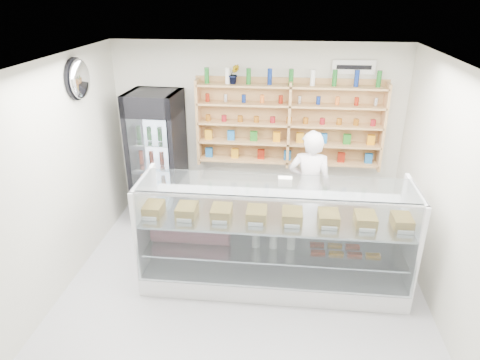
# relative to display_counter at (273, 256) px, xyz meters

# --- Properties ---
(room) EXTENTS (5.00, 5.00, 5.00)m
(room) POSITION_rel_display_counter_xyz_m (-0.36, -0.58, 1.02)
(room) COLOR #AAAAAF
(room) RESTS_ON ground
(display_counter) EXTENTS (3.26, 0.98, 1.42)m
(display_counter) POSITION_rel_display_counter_xyz_m (0.00, 0.00, 0.00)
(display_counter) COLOR white
(display_counter) RESTS_ON floor
(shop_worker) EXTENTS (0.67, 0.48, 1.71)m
(shop_worker) POSITION_rel_display_counter_xyz_m (0.47, 1.13, 0.48)
(shop_worker) COLOR white
(shop_worker) RESTS_ON floor
(drinks_cooler) EXTENTS (0.80, 0.78, 2.11)m
(drinks_cooler) POSITION_rel_display_counter_xyz_m (-1.88, 1.49, 0.68)
(drinks_cooler) COLOR black
(drinks_cooler) RESTS_ON floor
(wall_shelving) EXTENTS (2.84, 0.28, 1.33)m
(wall_shelving) POSITION_rel_display_counter_xyz_m (0.14, 1.76, 1.21)
(wall_shelving) COLOR tan
(wall_shelving) RESTS_ON back_wall
(potted_plant) EXTENTS (0.18, 0.16, 0.29)m
(potted_plant) POSITION_rel_display_counter_xyz_m (-0.70, 1.76, 1.96)
(potted_plant) COLOR #1E6626
(potted_plant) RESTS_ON wall_shelving
(security_mirror) EXTENTS (0.15, 0.50, 0.50)m
(security_mirror) POSITION_rel_display_counter_xyz_m (-2.53, 0.62, 2.07)
(security_mirror) COLOR silver
(security_mirror) RESTS_ON left_wall
(wall_sign) EXTENTS (0.62, 0.03, 0.20)m
(wall_sign) POSITION_rel_display_counter_xyz_m (1.04, 1.89, 2.07)
(wall_sign) COLOR white
(wall_sign) RESTS_ON back_wall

